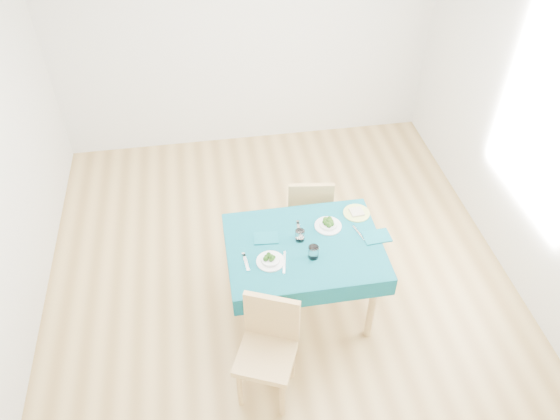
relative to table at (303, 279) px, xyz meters
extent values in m
cube|color=olive|center=(-0.13, 0.31, -0.39)|extent=(4.00, 4.50, 0.02)
cube|color=silver|center=(-0.13, 2.56, 0.97)|extent=(4.00, 0.02, 2.70)
cube|color=silver|center=(1.87, 0.31, 0.97)|extent=(0.02, 4.50, 2.70)
cube|color=#084A57|center=(0.00, 0.00, 0.00)|extent=(1.14, 0.87, 0.76)
cube|color=tan|center=(-0.39, -0.68, 0.10)|extent=(0.52, 0.54, 0.96)
cube|color=tan|center=(0.19, 0.74, 0.09)|extent=(0.43, 0.46, 0.94)
cube|color=silver|center=(-0.45, -0.10, 0.38)|extent=(0.04, 0.17, 0.00)
cube|color=silver|center=(-0.18, -0.15, 0.38)|extent=(0.06, 0.22, 0.00)
cube|color=silver|center=(-0.01, 0.17, 0.38)|extent=(0.04, 0.17, 0.00)
cube|color=silver|center=(0.44, 0.04, 0.38)|extent=(0.07, 0.20, 0.00)
cube|color=#0B5460|center=(-0.27, 0.11, 0.38)|extent=(0.19, 0.14, 0.01)
cube|color=#0B5460|center=(0.55, -0.01, 0.39)|extent=(0.21, 0.15, 0.01)
cylinder|color=white|center=(-0.02, 0.06, 0.42)|extent=(0.07, 0.07, 0.09)
cylinder|color=white|center=(0.04, -0.13, 0.43)|extent=(0.08, 0.08, 0.10)
cylinder|color=#CFDE6C|center=(0.47, 0.27, 0.38)|extent=(0.21, 0.21, 0.01)
cube|color=beige|center=(0.47, 0.27, 0.40)|extent=(0.11, 0.11, 0.02)
camera|label=1|loc=(-0.64, -2.75, 3.28)|focal=35.00mm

